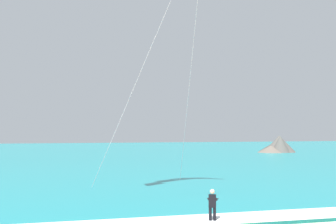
% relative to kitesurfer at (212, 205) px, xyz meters
% --- Properties ---
extents(sea, '(200.00, 120.00, 0.20)m').
position_rel_kitesurfer_xyz_m(sea, '(5.43, 59.35, -0.84)').
color(sea, teal).
rests_on(sea, ground).
extents(surf_foam, '(200.00, 2.21, 0.04)m').
position_rel_kitesurfer_xyz_m(surf_foam, '(5.43, 0.35, -0.72)').
color(surf_foam, white).
rests_on(surf_foam, sea).
extents(kitesurfer, '(0.66, 0.65, 1.69)m').
position_rel_kitesurfer_xyz_m(kitesurfer, '(0.00, 0.00, 0.00)').
color(kitesurfer, black).
rests_on(kitesurfer, ground).
extents(headland_right, '(9.15, 8.81, 3.40)m').
position_rel_kitesurfer_xyz_m(headland_right, '(33.25, 53.43, 0.45)').
color(headland_right, '#56514C').
rests_on(headland_right, ground).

